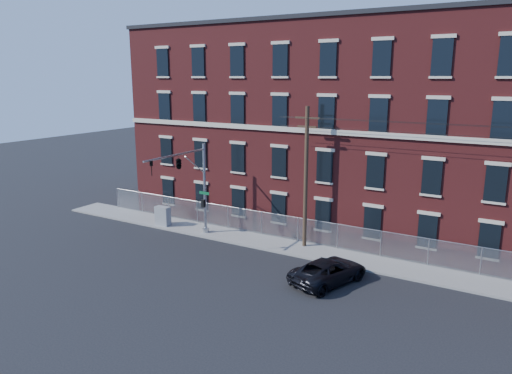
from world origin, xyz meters
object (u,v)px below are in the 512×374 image
object	(u,v)px
utility_pole_near	(306,175)
pickup_truck	(329,271)
traffic_signal_mast	(185,171)
utility_cabinet	(163,216)

from	to	relation	value
utility_pole_near	pickup_truck	size ratio (longest dim) A/B	1.92
traffic_signal_mast	utility_pole_near	world-z (taller)	utility_pole_near
utility_pole_near	pickup_truck	bearing A→B (deg)	-51.52
pickup_truck	utility_cabinet	world-z (taller)	utility_cabinet
utility_cabinet	pickup_truck	bearing A→B (deg)	-12.68
traffic_signal_mast	utility_cabinet	world-z (taller)	traffic_signal_mast
traffic_signal_mast	pickup_truck	xyz separation A→B (m)	(11.81, -1.37, -4.66)
utility_cabinet	traffic_signal_mast	bearing A→B (deg)	-26.70
pickup_truck	utility_cabinet	size ratio (longest dim) A/B	3.34
traffic_signal_mast	utility_pole_near	distance (m)	8.70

